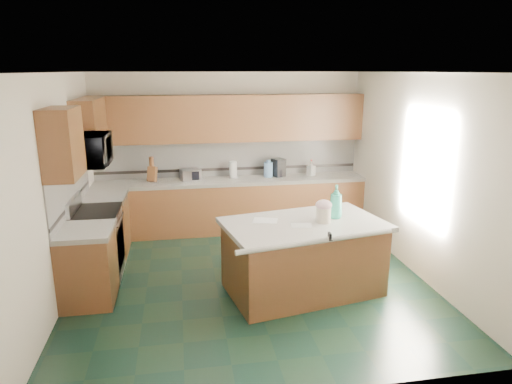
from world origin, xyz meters
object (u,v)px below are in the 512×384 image
object	(u,v)px
island_base	(303,259)
knife_block	(152,174)
toaster_oven	(190,175)
coffee_maker	(278,168)
island_top	(304,224)
soap_bottle_island	(336,202)
treat_jar	(323,215)

from	to	relation	value
island_base	knife_block	size ratio (longest dim) A/B	7.33
toaster_oven	coffee_maker	size ratio (longest dim) A/B	1.04
island_top	toaster_oven	bearing A→B (deg)	106.72
toaster_oven	coffee_maker	xyz separation A→B (m)	(1.53, 0.03, 0.06)
island_base	soap_bottle_island	world-z (taller)	soap_bottle_island
knife_block	toaster_oven	world-z (taller)	knife_block
island_base	treat_jar	bearing A→B (deg)	-19.80
island_base	toaster_oven	distance (m)	2.86
island_base	island_top	world-z (taller)	island_top
soap_bottle_island	knife_block	world-z (taller)	soap_bottle_island
island_top	toaster_oven	world-z (taller)	toaster_oven
treat_jar	soap_bottle_island	distance (m)	0.27
island_base	knife_block	distance (m)	3.21
island_top	treat_jar	bearing A→B (deg)	-19.80
island_base	coffee_maker	world-z (taller)	coffee_maker
coffee_maker	treat_jar	bearing A→B (deg)	-114.67
island_base	treat_jar	size ratio (longest dim) A/B	9.64
knife_block	coffee_maker	size ratio (longest dim) A/B	0.80
soap_bottle_island	coffee_maker	distance (m)	2.41
island_base	toaster_oven	bearing A→B (deg)	106.72
island_base	knife_block	world-z (taller)	knife_block
soap_bottle_island	treat_jar	bearing A→B (deg)	-121.42
toaster_oven	treat_jar	bearing A→B (deg)	-74.26
coffee_maker	island_top	bearing A→B (deg)	-119.91
treat_jar	toaster_oven	size ratio (longest dim) A/B	0.59
island_top	knife_block	world-z (taller)	knife_block
island_base	coffee_maker	bearing A→B (deg)	73.79
knife_block	island_base	bearing A→B (deg)	-34.06
treat_jar	soap_bottle_island	size ratio (longest dim) A/B	0.45
island_top	island_base	bearing A→B (deg)	0.00
soap_bottle_island	island_top	bearing A→B (deg)	-142.08
island_base	treat_jar	xyz separation A→B (m)	(0.23, -0.03, 0.59)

